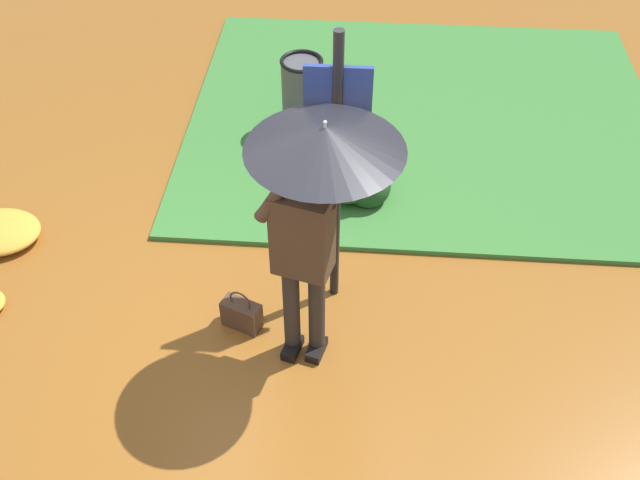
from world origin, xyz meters
The scene contains 7 objects.
ground_plane centered at (0.00, 0.00, 0.00)m, with size 18.00×18.00×0.00m, color brown.
grass_verge centered at (1.10, 3.18, 0.03)m, with size 4.80×4.00×0.05m.
person_with_umbrella centered at (0.23, 0.13, 1.55)m, with size 0.96×0.96×2.04m.
info_sign_post centered at (0.33, 0.71, 1.44)m, with size 0.44×0.07×2.30m.
handbag centered at (-0.35, 0.31, 0.13)m, with size 0.33×0.24×0.37m.
trash_bin centered at (-0.12, 2.87, 0.42)m, with size 0.42×0.42×0.83m.
shrub_cluster centered at (0.40, 1.90, 0.29)m, with size 0.75×0.68×0.61m.
Camera 1 is at (0.52, -3.28, 4.41)m, focal length 41.30 mm.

